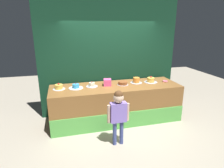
% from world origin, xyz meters
% --- Properties ---
extents(ground_plane, '(12.00, 12.00, 0.00)m').
position_xyz_m(ground_plane, '(0.00, 0.00, 0.00)').
color(ground_plane, '#ADA38E').
extents(stage_platform, '(3.26, 1.03, 0.93)m').
position_xyz_m(stage_platform, '(0.00, 0.50, 0.46)').
color(stage_platform, brown).
rests_on(stage_platform, ground_plane).
extents(curtain_backdrop, '(3.78, 0.08, 3.07)m').
position_xyz_m(curtain_backdrop, '(0.00, 1.11, 1.54)').
color(curtain_backdrop, '#113823').
rests_on(curtain_backdrop, ground_plane).
extents(child_figure, '(0.46, 0.21, 1.18)m').
position_xyz_m(child_figure, '(-0.25, -0.58, 0.76)').
color(child_figure, '#3F4C8C').
rests_on(child_figure, ground_plane).
extents(pink_box, '(0.22, 0.23, 0.16)m').
position_xyz_m(pink_box, '(-0.20, 0.59, 1.01)').
color(pink_box, '#F85394').
rests_on(pink_box, stage_platform).
extents(donut, '(0.14, 0.14, 0.04)m').
position_xyz_m(donut, '(1.39, 0.51, 0.95)').
color(donut, pink).
rests_on(donut, stage_platform).
extents(cake_far_left, '(0.29, 0.29, 0.16)m').
position_xyz_m(cake_far_left, '(-1.39, 0.58, 0.99)').
color(cake_far_left, white).
rests_on(cake_far_left, stage_platform).
extents(cake_left, '(0.35, 0.35, 0.13)m').
position_xyz_m(cake_left, '(-0.99, 0.56, 0.97)').
color(cake_left, white).
rests_on(cake_left, stage_platform).
extents(cake_center_left, '(0.29, 0.29, 0.13)m').
position_xyz_m(cake_center_left, '(-0.59, 0.59, 0.97)').
color(cake_center_left, silver).
rests_on(cake_center_left, stage_platform).
extents(cake_center_right, '(0.28, 0.28, 0.09)m').
position_xyz_m(cake_center_right, '(0.20, 0.55, 0.97)').
color(cake_center_right, silver).
rests_on(cake_center_right, stage_platform).
extents(cake_right, '(0.31, 0.31, 0.14)m').
position_xyz_m(cake_right, '(0.59, 0.62, 0.99)').
color(cake_right, silver).
rests_on(cake_right, stage_platform).
extents(cake_far_right, '(0.35, 0.35, 0.17)m').
position_xyz_m(cake_far_right, '(0.99, 0.57, 0.99)').
color(cake_far_right, silver).
rests_on(cake_far_right, stage_platform).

